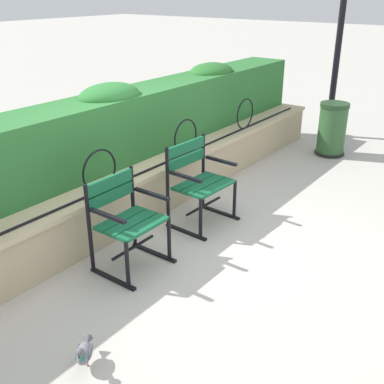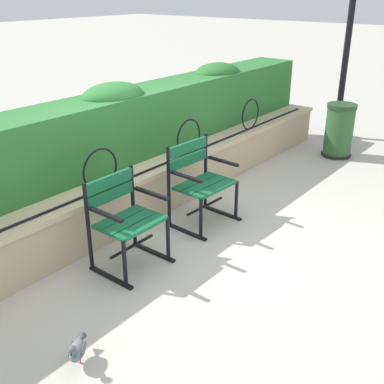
% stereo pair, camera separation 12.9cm
% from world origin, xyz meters
% --- Properties ---
extents(ground_plane, '(60.00, 60.00, 0.00)m').
position_xyz_m(ground_plane, '(0.00, 0.00, 0.00)').
color(ground_plane, '#BCB7AD').
extents(stone_wall, '(7.79, 0.41, 0.53)m').
position_xyz_m(stone_wall, '(0.00, 0.89, 0.27)').
color(stone_wall, tan).
rests_on(stone_wall, ground).
extents(iron_arch_fence, '(7.24, 0.02, 0.42)m').
position_xyz_m(iron_arch_fence, '(-0.38, 0.82, 0.70)').
color(iron_arch_fence, black).
rests_on(iron_arch_fence, stone_wall).
extents(hedge_row, '(7.63, 0.59, 0.85)m').
position_xyz_m(hedge_row, '(0.00, 1.36, 0.92)').
color(hedge_row, '#2D7033').
rests_on(hedge_row, stone_wall).
extents(park_chair_left, '(0.58, 0.52, 0.83)m').
position_xyz_m(park_chair_left, '(-0.65, 0.33, 0.46)').
color(park_chair_left, '#145B38').
rests_on(park_chair_left, ground).
extents(park_chair_right, '(0.65, 0.55, 0.88)m').
position_xyz_m(park_chair_right, '(0.43, 0.32, 0.47)').
color(park_chair_right, '#145B38').
rests_on(park_chair_right, ground).
extents(pigeon_near_chairs, '(0.25, 0.22, 0.22)m').
position_xyz_m(pigeon_near_chairs, '(-1.73, -0.31, 0.11)').
color(pigeon_near_chairs, slate).
rests_on(pigeon_near_chairs, ground).
extents(trash_bin, '(0.44, 0.44, 0.78)m').
position_xyz_m(trash_bin, '(3.37, 0.01, 0.37)').
color(trash_bin, '#2D562D').
rests_on(trash_bin, ground).
extents(lamppost, '(0.28, 0.28, 3.72)m').
position_xyz_m(lamppost, '(4.31, 0.41, 1.93)').
color(lamppost, black).
rests_on(lamppost, ground).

